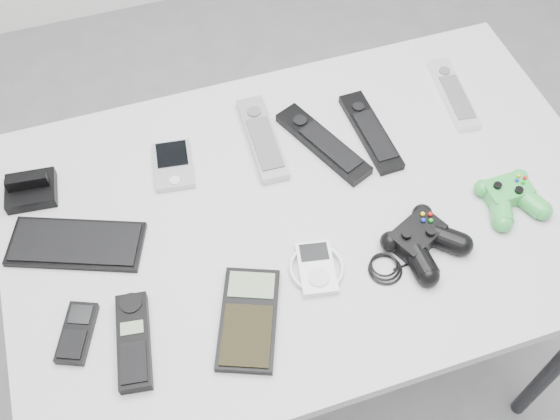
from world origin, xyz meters
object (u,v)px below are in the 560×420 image
object	(u,v)px
mobile_phone	(77,333)
cordless_handset	(134,341)
remote_silver_b	(453,93)
controller_black	(423,240)
remote_black_b	(371,131)
mp3_player	(317,268)
desk	(309,226)
calculator	(249,319)
remote_black_a	(323,143)
pda_keyboard	(76,244)
controller_green	(511,195)
remote_silver_a	(262,138)
pda	(173,165)

from	to	relation	value
mobile_phone	cordless_handset	xyz separation A→B (m)	(0.09, -0.05, 0.00)
remote_silver_b	controller_black	world-z (taller)	controller_black
remote_black_b	mp3_player	xyz separation A→B (m)	(-0.21, -0.27, -0.00)
desk	calculator	xyz separation A→B (m)	(-0.18, -0.19, 0.08)
remote_silver_b	mp3_player	bearing A→B (deg)	-136.82
remote_black_a	remote_black_b	bearing A→B (deg)	-22.78
pda_keyboard	controller_green	size ratio (longest dim) A/B	1.88
mp3_player	pda_keyboard	bearing A→B (deg)	165.89
remote_silver_a	desk	bearing A→B (deg)	-75.58
remote_silver_a	cordless_handset	size ratio (longest dim) A/B	1.31
remote_black_b	controller_green	size ratio (longest dim) A/B	1.67
desk	controller_green	world-z (taller)	controller_green
desk	calculator	world-z (taller)	calculator
remote_black_a	cordless_handset	bearing A→B (deg)	-168.64
remote_silver_a	remote_silver_b	bearing A→B (deg)	1.72
desk	remote_silver_a	xyz separation A→B (m)	(-0.04, 0.18, 0.08)
remote_black_b	controller_green	xyz separation A→B (m)	(0.18, -0.24, 0.01)
desk	controller_black	world-z (taller)	controller_black
remote_silver_a	remote_black_b	size ratio (longest dim) A/B	1.02
pda	mp3_player	world-z (taller)	same
calculator	controller_green	distance (m)	0.55
remote_silver_a	remote_black_a	bearing A→B (deg)	-21.52
pda_keyboard	controller_black	size ratio (longest dim) A/B	1.05
remote_silver_a	mobile_phone	size ratio (longest dim) A/B	2.03
pda	calculator	distance (m)	0.37
calculator	remote_black_b	bearing A→B (deg)	63.87
remote_black_a	remote_silver_a	bearing A→B (deg)	132.98
calculator	controller_black	xyz separation A→B (m)	(0.34, 0.04, 0.01)
remote_silver_b	controller_green	world-z (taller)	controller_green
desk	remote_silver_b	xyz separation A→B (m)	(0.39, 0.18, 0.08)
remote_silver_b	controller_green	bearing A→B (deg)	-88.06
remote_black_b	pda_keyboard	bearing A→B (deg)	-174.18
remote_silver_a	calculator	world-z (taller)	remote_silver_a
desk	pda	world-z (taller)	pda
remote_black_b	controller_black	xyz separation A→B (m)	(-0.02, -0.28, 0.01)
pda	controller_black	xyz separation A→B (m)	(0.39, -0.32, 0.01)
desk	remote_black_a	bearing A→B (deg)	60.58
pda	remote_black_b	xyz separation A→B (m)	(0.40, -0.04, 0.00)
remote_silver_b	cordless_handset	world-z (taller)	cordless_handset
controller_green	remote_black_b	bearing A→B (deg)	127.22
remote_silver_a	remote_silver_b	world-z (taller)	remote_silver_a
cordless_handset	calculator	world-z (taller)	cordless_handset
remote_silver_a	mobile_phone	world-z (taller)	remote_silver_a
remote_black_b	mp3_player	world-z (taller)	remote_black_b
pda_keyboard	remote_black_a	size ratio (longest dim) A/B	1.05
pda_keyboard	remote_silver_b	xyz separation A→B (m)	(0.82, 0.13, 0.00)
remote_black_a	mp3_player	world-z (taller)	remote_black_a
desk	calculator	bearing A→B (deg)	-133.16
mp3_player	remote_black_b	bearing A→B (deg)	61.90
mobile_phone	calculator	distance (m)	0.29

